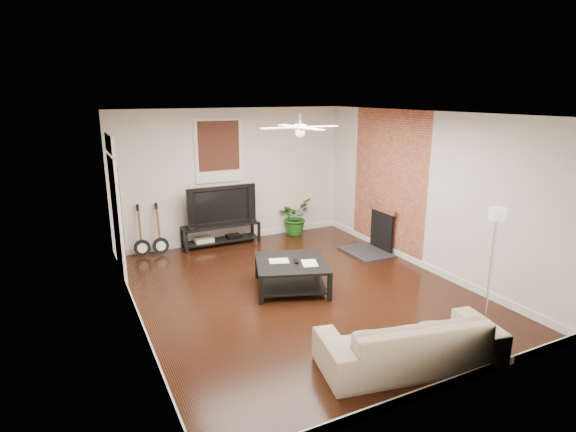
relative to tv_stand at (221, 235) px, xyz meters
name	(u,v)px	position (x,y,z in m)	size (l,w,h in m)	color
room	(300,206)	(0.38, -2.78, 1.17)	(5.01, 6.01, 2.81)	black
brick_accent	(388,182)	(2.87, -1.78, 1.17)	(0.02, 2.20, 2.80)	#9E4B33
fireplace	(374,230)	(2.58, -1.78, 0.23)	(0.80, 1.10, 0.92)	black
window_back	(219,151)	(0.08, 0.19, 1.72)	(1.00, 0.06, 1.30)	#35170E
door_left	(117,206)	(-2.08, -0.88, 1.02)	(0.08, 1.00, 2.50)	white
tv_stand	(221,235)	(0.00, 0.00, 0.00)	(1.61, 0.43, 0.45)	black
tv	(220,205)	(0.00, 0.02, 0.64)	(1.44, 0.19, 0.83)	black
coffee_table	(291,275)	(0.30, -2.66, 0.01)	(1.12, 1.12, 0.47)	black
sofa	(410,340)	(0.56, -5.21, 0.08)	(2.12, 0.83, 0.62)	#BFAC8F
floor_lamp	(490,273)	(1.91, -5.11, 0.64)	(0.29, 0.29, 1.73)	silver
potted_plant	(295,216)	(1.73, 0.01, 0.18)	(0.73, 0.64, 0.82)	#1D5919
guitar_left	(141,232)	(-1.61, -0.03, 0.29)	(0.32, 0.23, 1.03)	black
guitar_right	(160,230)	(-1.26, -0.06, 0.29)	(0.32, 0.23, 1.03)	black
ceiling_fan	(300,127)	(0.38, -2.78, 2.37)	(1.24, 1.24, 0.32)	white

